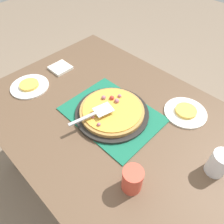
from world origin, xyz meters
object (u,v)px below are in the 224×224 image
(pizza_pan, at_px, (112,113))
(plate_far_right, at_px, (30,86))
(cup_far, at_px, (132,180))
(pizza_server, at_px, (95,113))
(served_slice_right, at_px, (29,85))
(napkin_stack, at_px, (60,68))
(plate_near_left, at_px, (185,112))
(cup_near, at_px, (219,163))
(pizza, at_px, (112,110))
(served_slice_left, at_px, (186,111))

(pizza_pan, bearing_deg, plate_far_right, -159.68)
(cup_far, xyz_separation_m, pizza_server, (-0.35, 0.12, 0.01))
(served_slice_right, height_order, napkin_stack, served_slice_right)
(plate_near_left, xyz_separation_m, cup_far, (0.06, -0.50, 0.06))
(napkin_stack, bearing_deg, cup_near, 1.47)
(plate_far_right, bearing_deg, pizza, 20.39)
(served_slice_left, distance_m, cup_far, 0.50)
(pizza_pan, height_order, napkin_stack, pizza_pan)
(pizza_pan, bearing_deg, cup_far, -34.15)
(served_slice_left, relative_size, cup_far, 0.92)
(pizza_pan, relative_size, cup_far, 3.17)
(plate_near_left, bearing_deg, cup_near, -37.83)
(plate_near_left, relative_size, napkin_stack, 1.83)
(plate_near_left, bearing_deg, pizza_server, -127.87)
(plate_far_right, relative_size, cup_near, 1.83)
(pizza_pan, relative_size, served_slice_right, 3.45)
(served_slice_left, bearing_deg, served_slice_right, -148.91)
(served_slice_right, relative_size, pizza_server, 0.47)
(served_slice_left, height_order, served_slice_right, same)
(plate_near_left, relative_size, cup_near, 1.83)
(cup_far, height_order, napkin_stack, cup_far)
(pizza_pan, height_order, pizza, pizza)
(served_slice_left, height_order, napkin_stack, served_slice_left)
(served_slice_right, height_order, pizza_server, pizza_server)
(plate_far_right, distance_m, cup_far, 0.82)
(napkin_stack, bearing_deg, pizza_pan, -5.42)
(cup_far, bearing_deg, plate_near_left, 96.49)
(pizza_pan, bearing_deg, pizza_server, -103.51)
(pizza_pan, relative_size, pizza_server, 1.63)
(pizza_server, bearing_deg, pizza_pan, 76.49)
(pizza, distance_m, cup_near, 0.53)
(plate_near_left, xyz_separation_m, napkin_stack, (-0.78, -0.23, 0.00))
(pizza_pan, relative_size, plate_near_left, 1.73)
(served_slice_left, relative_size, napkin_stack, 0.92)
(pizza_pan, distance_m, plate_far_right, 0.53)
(pizza, bearing_deg, served_slice_left, 45.96)
(plate_far_right, xyz_separation_m, cup_near, (1.02, 0.26, 0.06))
(pizza, bearing_deg, napkin_stack, 174.62)
(plate_near_left, height_order, served_slice_right, served_slice_right)
(pizza, xyz_separation_m, served_slice_right, (-0.50, -0.19, -0.02))
(served_slice_left, distance_m, napkin_stack, 0.81)
(pizza, relative_size, plate_near_left, 1.50)
(plate_far_right, height_order, cup_far, cup_far)
(cup_near, bearing_deg, pizza_server, -162.70)
(served_slice_left, bearing_deg, napkin_stack, -163.77)
(cup_near, bearing_deg, cup_far, -124.51)
(cup_near, bearing_deg, plate_far_right, -165.74)
(plate_near_left, distance_m, served_slice_right, 0.89)
(cup_far, xyz_separation_m, napkin_stack, (-0.84, 0.27, -0.05))
(pizza_server, bearing_deg, cup_far, -19.71)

